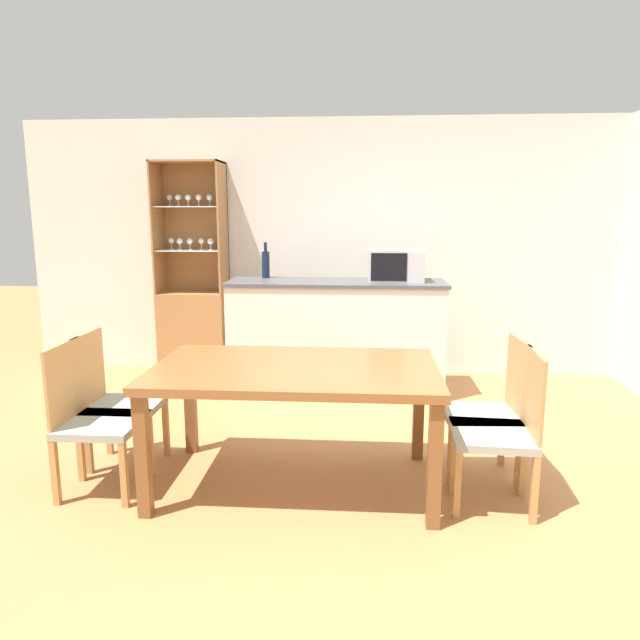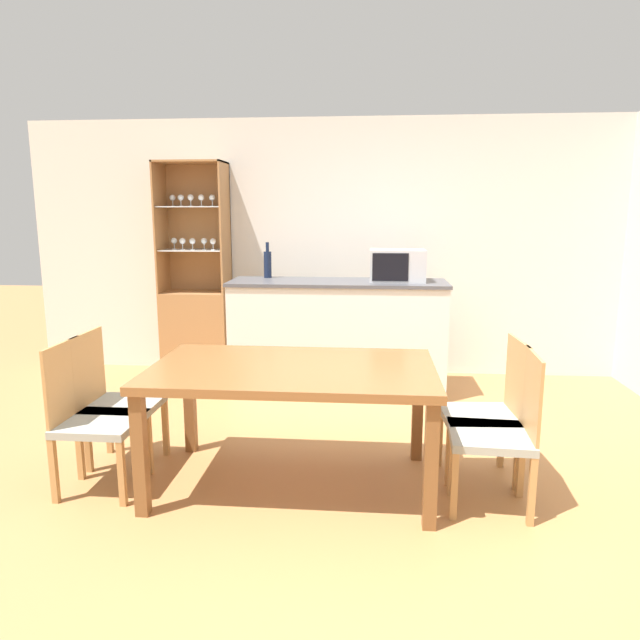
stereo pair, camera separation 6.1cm
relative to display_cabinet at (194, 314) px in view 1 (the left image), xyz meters
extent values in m
plane|color=#B27A47|center=(1.66, -2.41, -0.61)|extent=(18.00, 18.00, 0.00)
cube|color=silver|center=(1.66, 0.22, 0.66)|extent=(6.80, 0.06, 2.55)
cube|color=silver|center=(1.47, -0.50, -0.11)|extent=(1.92, 0.58, 1.00)
cube|color=#4C4C51|center=(1.47, -0.50, 0.40)|extent=(1.95, 0.61, 0.03)
cube|color=#A37042|center=(0.00, -0.01, -0.19)|extent=(0.67, 0.39, 0.84)
cube|color=#A37042|center=(0.00, 0.18, 0.87)|extent=(0.67, 0.02, 1.28)
cube|color=#A37042|center=(-0.33, -0.01, 0.87)|extent=(0.02, 0.39, 1.28)
cube|color=#A37042|center=(0.33, -0.01, 0.87)|extent=(0.02, 0.39, 1.28)
cube|color=#A37042|center=(0.00, -0.01, 1.50)|extent=(0.67, 0.39, 0.02)
cube|color=white|center=(0.00, -0.01, 0.65)|extent=(0.62, 0.35, 0.01)
cube|color=white|center=(0.00, -0.01, 1.08)|extent=(0.62, 0.35, 0.01)
cylinder|color=white|center=(-0.21, 0.02, 0.66)|extent=(0.04, 0.04, 0.01)
cylinder|color=white|center=(-0.21, 0.02, 0.69)|extent=(0.01, 0.01, 0.06)
sphere|color=white|center=(-0.21, 0.02, 0.74)|extent=(0.06, 0.06, 0.06)
cylinder|color=white|center=(-0.21, 0.03, 1.08)|extent=(0.04, 0.04, 0.01)
cylinder|color=white|center=(-0.21, 0.03, 1.11)|extent=(0.01, 0.01, 0.06)
sphere|color=white|center=(-0.21, 0.03, 1.17)|extent=(0.06, 0.06, 0.06)
cylinder|color=white|center=(-0.10, -0.04, 0.66)|extent=(0.04, 0.04, 0.01)
cylinder|color=white|center=(-0.10, -0.04, 0.69)|extent=(0.01, 0.01, 0.06)
sphere|color=white|center=(-0.10, -0.04, 0.74)|extent=(0.06, 0.06, 0.06)
cylinder|color=white|center=(-0.10, -0.03, 1.08)|extent=(0.04, 0.04, 0.01)
cylinder|color=white|center=(-0.10, -0.03, 1.11)|extent=(0.01, 0.01, 0.06)
sphere|color=white|center=(-0.10, -0.03, 1.17)|extent=(0.06, 0.06, 0.06)
cylinder|color=white|center=(0.00, -0.05, 0.66)|extent=(0.04, 0.04, 0.01)
cylinder|color=white|center=(0.00, -0.05, 0.69)|extent=(0.01, 0.01, 0.06)
sphere|color=white|center=(0.00, -0.05, 0.74)|extent=(0.06, 0.06, 0.06)
cylinder|color=white|center=(0.00, -0.05, 1.08)|extent=(0.04, 0.04, 0.01)
cylinder|color=white|center=(0.00, -0.05, 1.11)|extent=(0.01, 0.01, 0.06)
sphere|color=white|center=(0.00, -0.05, 1.17)|extent=(0.06, 0.06, 0.06)
cylinder|color=white|center=(0.10, -0.01, 0.66)|extent=(0.04, 0.04, 0.01)
cylinder|color=white|center=(0.10, -0.01, 0.69)|extent=(0.01, 0.01, 0.06)
sphere|color=white|center=(0.10, -0.01, 0.74)|extent=(0.06, 0.06, 0.06)
cylinder|color=white|center=(0.10, -0.05, 1.08)|extent=(0.04, 0.04, 0.01)
cylinder|color=white|center=(0.10, -0.05, 1.11)|extent=(0.01, 0.01, 0.06)
sphere|color=white|center=(0.10, -0.05, 1.17)|extent=(0.06, 0.06, 0.06)
cylinder|color=white|center=(0.21, -0.06, 0.66)|extent=(0.04, 0.04, 0.01)
cylinder|color=white|center=(0.21, -0.06, 0.69)|extent=(0.01, 0.01, 0.06)
sphere|color=white|center=(0.21, -0.06, 0.74)|extent=(0.06, 0.06, 0.06)
cylinder|color=white|center=(0.21, -0.03, 1.08)|extent=(0.04, 0.04, 0.01)
cylinder|color=white|center=(0.21, -0.03, 1.11)|extent=(0.01, 0.01, 0.06)
sphere|color=white|center=(0.21, -0.03, 1.17)|extent=(0.06, 0.06, 0.06)
cube|color=brown|center=(1.31, -2.38, 0.11)|extent=(1.67, 0.98, 0.05)
cube|color=brown|center=(0.54, -2.81, -0.26)|extent=(0.07, 0.07, 0.69)
cube|color=brown|center=(2.09, -2.81, -0.26)|extent=(0.07, 0.07, 0.69)
cube|color=brown|center=(0.54, -1.95, -0.26)|extent=(0.07, 0.07, 0.69)
cube|color=brown|center=(2.09, -1.95, -0.26)|extent=(0.07, 0.07, 0.69)
cube|color=#999E93|center=(2.44, -2.53, -0.20)|extent=(0.46, 0.46, 0.05)
cube|color=#B7844C|center=(2.65, -2.54, 0.05)|extent=(0.04, 0.40, 0.46)
cube|color=#B7844C|center=(2.23, -2.72, -0.42)|extent=(0.04, 0.04, 0.38)
cube|color=#B7844C|center=(2.25, -2.32, -0.42)|extent=(0.04, 0.04, 0.38)
cube|color=#B7844C|center=(2.62, -2.74, -0.42)|extent=(0.04, 0.04, 0.38)
cube|color=#B7844C|center=(2.65, -2.34, -0.42)|extent=(0.04, 0.04, 0.38)
cube|color=#999E93|center=(0.19, -2.53, -0.20)|extent=(0.44, 0.44, 0.05)
cube|color=#B7844C|center=(-0.02, -2.53, 0.05)|extent=(0.02, 0.40, 0.46)
cube|color=#B7844C|center=(0.39, -2.33, -0.42)|extent=(0.04, 0.04, 0.38)
cube|color=#B7844C|center=(0.39, -2.73, -0.42)|extent=(0.04, 0.04, 0.38)
cube|color=#B7844C|center=(-0.01, -2.33, -0.42)|extent=(0.04, 0.04, 0.38)
cube|color=#B7844C|center=(-0.01, -2.73, -0.42)|extent=(0.04, 0.04, 0.38)
cube|color=#999E93|center=(2.44, -2.23, -0.20)|extent=(0.46, 0.46, 0.05)
cube|color=#B7844C|center=(2.65, -2.22, 0.05)|extent=(0.04, 0.40, 0.46)
cube|color=#B7844C|center=(2.25, -2.44, -0.42)|extent=(0.04, 0.04, 0.38)
cube|color=#B7844C|center=(2.23, -2.05, -0.42)|extent=(0.04, 0.04, 0.38)
cube|color=#B7844C|center=(2.65, -2.42, -0.42)|extent=(0.04, 0.04, 0.38)
cube|color=#B7844C|center=(2.62, -2.02, -0.42)|extent=(0.04, 0.04, 0.38)
cube|color=#999E93|center=(0.19, -2.23, -0.20)|extent=(0.44, 0.44, 0.05)
cube|color=#B7844C|center=(-0.02, -2.23, 0.05)|extent=(0.02, 0.40, 0.46)
cube|color=#B7844C|center=(0.39, -2.03, -0.42)|extent=(0.04, 0.04, 0.38)
cube|color=#B7844C|center=(0.39, -2.43, -0.42)|extent=(0.04, 0.04, 0.38)
cube|color=#B7844C|center=(-0.01, -2.03, -0.42)|extent=(0.04, 0.04, 0.38)
cube|color=#B7844C|center=(-0.01, -2.43, -0.42)|extent=(0.04, 0.04, 0.38)
cube|color=#B7BABF|center=(2.00, -0.46, 0.56)|extent=(0.49, 0.36, 0.28)
cube|color=black|center=(1.93, -0.65, 0.56)|extent=(0.31, 0.01, 0.24)
cylinder|color=#141E38|center=(0.80, -0.30, 0.54)|extent=(0.07, 0.07, 0.25)
cylinder|color=#141E38|center=(0.80, -0.30, 0.70)|extent=(0.03, 0.03, 0.09)
camera|label=1|loc=(1.69, -5.60, 1.03)|focal=32.00mm
camera|label=2|loc=(1.76, -5.60, 1.03)|focal=32.00mm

